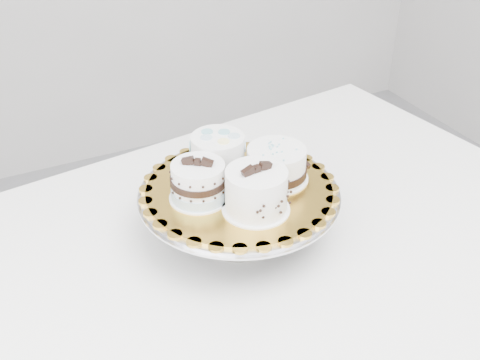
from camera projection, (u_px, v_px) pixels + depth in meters
name	position (u px, v px, depth m)	size (l,w,h in m)	color
table	(249.00, 276.00, 1.12)	(1.39, 1.03, 0.75)	white
cake_stand	(239.00, 204.00, 1.08)	(0.36, 0.36, 0.10)	gray
cake_board	(239.00, 189.00, 1.06)	(0.33, 0.33, 0.00)	gold
cake_swirl	(256.00, 192.00, 0.99)	(0.11, 0.11, 0.09)	white
cake_banded	(199.00, 183.00, 1.02)	(0.13, 0.13, 0.08)	white
cake_dots	(218.00, 154.00, 1.09)	(0.12, 0.12, 0.07)	white
cake_ribbon	(277.00, 165.00, 1.07)	(0.12, 0.12, 0.06)	white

